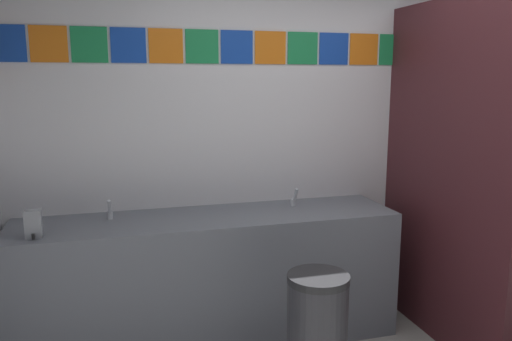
# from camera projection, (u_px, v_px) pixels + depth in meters

# --- Properties ---
(wall_back) EXTENTS (4.28, 0.09, 2.87)m
(wall_back) POSITION_uv_depth(u_px,v_px,m) (314.00, 120.00, 3.69)
(wall_back) COLOR silver
(wall_back) RESTS_ON ground_plane
(vanity_counter) EXTENTS (2.46, 0.59, 0.86)m
(vanity_counter) POSITION_uv_depth(u_px,v_px,m) (210.00, 278.00, 3.33)
(vanity_counter) COLOR slate
(vanity_counter) RESTS_ON ground_plane
(faucet_left) EXTENTS (0.04, 0.10, 0.14)m
(faucet_left) POSITION_uv_depth(u_px,v_px,m) (110.00, 212.00, 3.16)
(faucet_left) COLOR silver
(faucet_left) RESTS_ON vanity_counter
(faucet_right) EXTENTS (0.04, 0.10, 0.14)m
(faucet_right) POSITION_uv_depth(u_px,v_px,m) (294.00, 199.00, 3.49)
(faucet_right) COLOR silver
(faucet_right) RESTS_ON vanity_counter
(soap_dispenser) EXTENTS (0.09, 0.09, 0.16)m
(soap_dispenser) POSITION_uv_depth(u_px,v_px,m) (33.00, 224.00, 2.80)
(soap_dispenser) COLOR gray
(soap_dispenser) RESTS_ON vanity_counter
(stall_divider) EXTENTS (0.92, 1.31, 2.24)m
(stall_divider) POSITION_uv_depth(u_px,v_px,m) (491.00, 182.00, 3.07)
(stall_divider) COLOR #471E23
(stall_divider) RESTS_ON ground_plane
(toilet) EXTENTS (0.39, 0.49, 0.74)m
(toilet) POSITION_uv_depth(u_px,v_px,m) (485.00, 276.00, 3.70)
(toilet) COLOR white
(toilet) RESTS_ON ground_plane
(trash_bin) EXTENTS (0.33, 0.33, 0.73)m
(trash_bin) POSITION_uv_depth(u_px,v_px,m) (317.00, 339.00, 2.69)
(trash_bin) COLOR #333338
(trash_bin) RESTS_ON ground_plane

